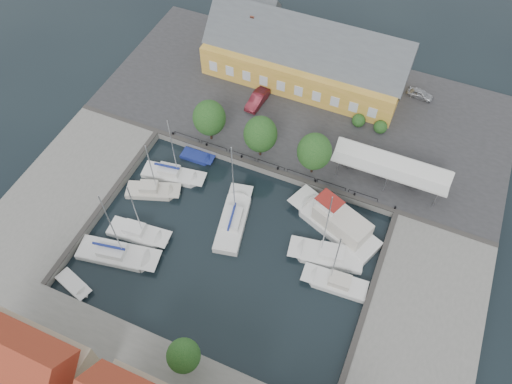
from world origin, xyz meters
TOP-DOWN VIEW (x-y plane):
  - ground at (0.00, 0.00)m, footprint 140.00×140.00m
  - north_quay at (0.00, 23.00)m, footprint 56.00×26.00m
  - west_quay at (-22.00, -2.00)m, footprint 12.00×24.00m
  - east_quay at (22.00, -2.00)m, footprint 12.00×24.00m
  - quay_edge_fittings at (0.02, 4.75)m, footprint 56.00×24.72m
  - warehouse at (-2.60, 28.36)m, footprint 28.56×14.00m
  - tent_canopy at (14.00, 14.50)m, footprint 14.00×4.00m
  - quay_trees at (-2.00, 12.00)m, footprint 18.20×4.20m
  - car_silver at (14.48, 30.70)m, footprint 3.85×1.89m
  - car_red at (-6.02, 20.43)m, footprint 2.06×4.92m
  - center_sailboat at (-1.11, 1.82)m, footprint 4.72×9.91m
  - trawler at (10.34, 5.87)m, footprint 12.23×7.65m
  - east_boat_a at (10.65, 1.88)m, footprint 8.86×4.22m
  - east_boat_b at (12.57, -1.03)m, footprint 7.41×2.83m
  - west_boat_a at (-11.13, 5.03)m, footprint 8.44×3.54m
  - west_boat_b at (-12.20, 1.81)m, footprint 7.08×4.41m
  - west_boat_c at (-10.64, -4.12)m, footprint 7.72×3.15m
  - west_boat_d at (-11.37, -7.48)m, footprint 9.90×4.57m
  - launch_sw at (-13.73, -12.48)m, footprint 4.74×2.89m
  - launch_nw at (-9.68, 9.03)m, footprint 4.53×1.91m

SIDE VIEW (x-z plane):
  - ground at x=0.00m, z-range 0.00..0.00m
  - launch_nw at x=-9.68m, z-range -0.35..0.53m
  - launch_sw at x=-13.73m, z-range -0.40..0.58m
  - west_boat_b at x=-12.20m, z-range -4.48..5.00m
  - east_boat_b at x=12.57m, z-range -4.78..5.30m
  - west_boat_c at x=-10.64m, z-range -4.89..5.41m
  - east_boat_a at x=10.65m, z-range -5.77..6.30m
  - west_boat_d at x=-11.37m, z-range -6.06..6.60m
  - west_boat_a at x=-11.13m, z-range -5.20..5.74m
  - center_sailboat at x=-1.11m, z-range -6.19..6.91m
  - north_quay at x=0.00m, z-range 0.00..1.00m
  - west_quay at x=-22.00m, z-range 0.00..1.00m
  - east_quay at x=22.00m, z-range 0.00..1.00m
  - trawler at x=10.34m, z-range -1.48..3.52m
  - quay_edge_fittings at x=0.02m, z-range 0.86..1.26m
  - car_silver at x=14.48m, z-range 1.00..2.26m
  - car_red at x=-6.02m, z-range 1.00..2.58m
  - tent_canopy at x=14.00m, z-range 2.27..5.10m
  - warehouse at x=-2.60m, z-range -0.35..9.20m
  - quay_trees at x=-2.00m, z-range 1.73..8.03m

